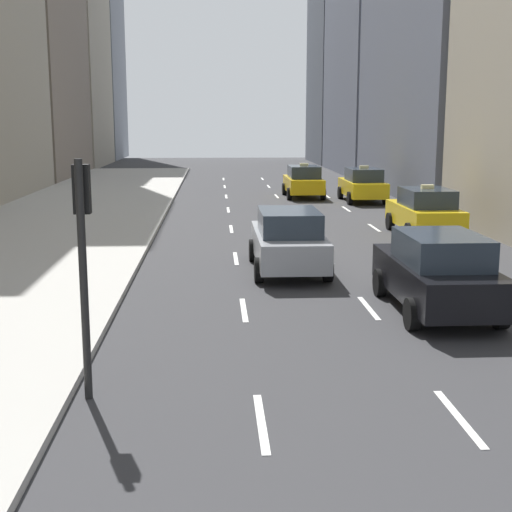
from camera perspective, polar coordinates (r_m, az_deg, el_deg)
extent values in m
cube|color=#ADAAA3|center=(29.22, -15.51, 2.41)|extent=(8.00, 66.00, 0.15)
cube|color=white|center=(10.16, 0.43, -13.17)|extent=(0.12, 2.00, 0.01)
cube|color=white|center=(15.83, -0.98, -4.33)|extent=(0.12, 2.00, 0.01)
cube|color=white|center=(21.67, -1.63, -0.20)|extent=(0.12, 2.00, 0.01)
cube|color=white|center=(27.58, -2.00, 2.17)|extent=(0.12, 2.00, 0.01)
cube|color=white|center=(33.53, -2.23, 3.71)|extent=(0.12, 2.00, 0.01)
cube|color=white|center=(39.49, -2.40, 4.78)|extent=(0.12, 2.00, 0.01)
cube|color=white|center=(45.46, -2.53, 5.57)|extent=(0.12, 2.00, 0.01)
cube|color=white|center=(51.44, -2.62, 6.17)|extent=(0.12, 2.00, 0.01)
cube|color=white|center=(10.70, 15.93, -12.33)|extent=(0.12, 2.00, 0.01)
cube|color=white|center=(16.18, 9.00, -4.13)|extent=(0.12, 2.00, 0.01)
cube|color=white|center=(21.93, 5.71, -0.11)|extent=(0.12, 2.00, 0.01)
cube|color=white|center=(27.79, 3.79, 2.22)|extent=(0.12, 2.00, 0.01)
cube|color=white|center=(33.70, 2.54, 3.74)|extent=(0.12, 2.00, 0.01)
cube|color=white|center=(39.63, 1.66, 4.80)|extent=(0.12, 2.00, 0.01)
cube|color=white|center=(45.58, 1.01, 5.59)|extent=(0.12, 2.00, 0.01)
cube|color=white|center=(51.55, 0.51, 6.19)|extent=(0.12, 2.00, 0.01)
cube|color=white|center=(16.99, 18.29, -3.83)|extent=(0.12, 2.00, 0.01)
cube|color=white|center=(22.54, 12.75, -0.04)|extent=(0.12, 2.00, 0.01)
cube|color=white|center=(28.27, 9.44, 2.24)|extent=(0.12, 2.00, 0.01)
cube|color=white|center=(34.09, 7.24, 3.75)|extent=(0.12, 2.00, 0.01)
cube|color=white|center=(39.97, 5.68, 4.81)|extent=(0.12, 2.00, 0.01)
cube|color=white|center=(45.88, 4.52, 5.59)|extent=(0.12, 2.00, 0.01)
cube|color=white|center=(51.81, 3.62, 6.19)|extent=(0.12, 2.00, 0.01)
cube|color=#A89E89|center=(69.43, -14.84, 16.27)|extent=(6.00, 12.54, 22.37)
cube|color=gray|center=(82.27, -13.17, 18.38)|extent=(6.00, 11.33, 30.78)
cube|color=slate|center=(42.34, 14.94, 16.29)|extent=(6.00, 17.61, 16.90)
cube|color=slate|center=(59.13, 9.68, 17.21)|extent=(6.00, 15.35, 21.80)
cube|color=yellow|center=(39.12, 3.80, 5.74)|extent=(1.80, 4.40, 0.76)
cube|color=#28333D|center=(38.80, 3.86, 6.74)|extent=(1.58, 2.29, 0.64)
cube|color=#F2E599|center=(38.77, 3.87, 7.31)|extent=(0.44, 0.20, 0.14)
cylinder|color=black|center=(40.40, 2.28, 5.38)|extent=(0.22, 0.66, 0.66)
cylinder|color=black|center=(40.62, 4.82, 5.37)|extent=(0.22, 0.66, 0.66)
cylinder|color=black|center=(37.70, 2.68, 4.98)|extent=(0.22, 0.66, 0.66)
cylinder|color=black|center=(37.93, 5.40, 4.98)|extent=(0.22, 0.66, 0.66)
cube|color=yellow|center=(26.74, 13.28, 3.14)|extent=(1.80, 4.40, 0.76)
cube|color=#28333D|center=(26.41, 13.51, 4.57)|extent=(1.58, 2.29, 0.64)
cube|color=#F2E599|center=(26.37, 13.55, 5.41)|extent=(0.44, 0.20, 0.14)
cylinder|color=black|center=(27.86, 10.68, 2.75)|extent=(0.22, 0.66, 0.66)
cylinder|color=black|center=(28.35, 14.22, 2.74)|extent=(0.22, 0.66, 0.66)
cylinder|color=black|center=(25.25, 12.16, 1.88)|extent=(0.22, 0.66, 0.66)
cylinder|color=black|center=(25.79, 16.02, 1.88)|extent=(0.22, 0.66, 0.66)
cube|color=yellow|center=(37.36, 8.51, 5.41)|extent=(1.80, 4.40, 0.76)
cube|color=#28333D|center=(37.05, 8.62, 6.45)|extent=(1.58, 2.29, 0.64)
cube|color=#F2E599|center=(37.02, 8.64, 7.05)|extent=(0.44, 0.20, 0.14)
cylinder|color=black|center=(38.56, 6.77, 5.05)|extent=(0.22, 0.66, 0.66)
cylinder|color=black|center=(38.92, 9.39, 5.03)|extent=(0.22, 0.66, 0.66)
cylinder|color=black|center=(35.89, 7.52, 4.61)|extent=(0.22, 0.66, 0.66)
cylinder|color=black|center=(36.27, 10.32, 4.59)|extent=(0.22, 0.66, 0.66)
cube|color=#9EA0A5|center=(19.82, 2.57, 0.84)|extent=(1.80, 4.62, 0.76)
cube|color=#28333D|center=(19.44, 2.67, 2.74)|extent=(1.58, 2.40, 0.64)
cylinder|color=black|center=(21.22, -0.25, 0.46)|extent=(0.22, 0.66, 0.66)
cylinder|color=black|center=(21.39, 4.57, 0.51)|extent=(0.22, 0.66, 0.66)
cylinder|color=black|center=(18.42, 0.23, -1.13)|extent=(0.22, 0.66, 0.66)
cylinder|color=black|center=(18.61, 5.77, -1.06)|extent=(0.22, 0.66, 0.66)
cube|color=black|center=(16.08, 14.19, -1.78)|extent=(1.80, 4.56, 0.80)
cube|color=#28333D|center=(15.68, 14.61, 0.57)|extent=(1.58, 2.37, 0.64)
cylinder|color=black|center=(17.26, 9.89, -2.11)|extent=(0.22, 0.66, 0.66)
cylinder|color=black|center=(17.75, 15.56, -1.99)|extent=(0.22, 0.66, 0.66)
cylinder|color=black|center=(14.60, 12.39, -4.57)|extent=(0.22, 0.66, 0.66)
cylinder|color=black|center=(15.18, 18.96, -4.32)|extent=(0.22, 0.66, 0.66)
cylinder|color=black|center=(10.75, -13.63, -2.05)|extent=(0.12, 0.12, 3.60)
cube|color=black|center=(10.72, -13.78, 5.22)|extent=(0.24, 0.20, 0.72)
sphere|color=red|center=(10.81, -13.73, 6.49)|extent=(0.14, 0.14, 0.14)
sphere|color=#4C3F14|center=(10.83, -13.67, 5.28)|extent=(0.14, 0.14, 0.14)
sphere|color=#198C2D|center=(10.85, -13.62, 4.07)|extent=(0.14, 0.14, 0.14)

